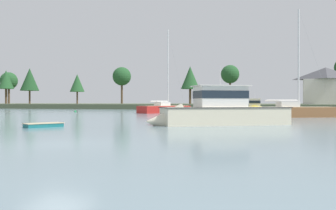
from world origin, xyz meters
The scene contains 16 objects.
ground_plane centered at (0.00, 0.00, 0.00)m, with size 466.91×466.91×0.00m, color gray.
far_shore_bank centered at (0.00, 95.46, 0.59)m, with size 210.11×59.91×1.18m, color #4C563D.
sailboat_wood centered at (8.43, 30.64, 0.29)m, with size 9.72×6.45×12.64m.
dinghy_teal centered at (-6.82, 8.00, 0.10)m, with size 2.06×2.67×0.39m.
cruiser_cream centered at (3.15, 14.11, 0.66)m, with size 10.36×7.81×5.28m.
cruiser_yellow centered at (2.66, 48.45, 0.54)m, with size 2.79×7.60×4.23m.
sailboat_red centered at (-10.34, 41.80, 0.29)m, with size 6.52×9.09×13.75m.
mooring_buoy_green centered at (-26.54, 42.23, 0.07)m, with size 0.38×0.38×0.43m.
shore_tree_far_left centered at (-84.34, 90.92, 8.95)m, with size 5.88×5.88×10.78m.
shore_tree_inland_c centered at (-18.11, 84.59, 8.24)m, with size 4.99×4.99×10.17m.
shore_tree_center_left centered at (-47.98, 76.37, 6.92)m, with size 3.97×3.97×8.20m.
shore_tree_inland_a centered at (-72.31, 86.77, 8.97)m, with size 5.90×5.90×11.42m.
shore_tree_center_right centered at (-78.11, 82.80, 8.76)m, with size 4.80×4.80×10.60m.
shore_tree_right centered at (-43.15, 94.25, 9.77)m, with size 5.83×5.83×11.57m.
shore_tree_right_mid centered at (-8.84, 93.59, 9.55)m, with size 5.22×5.22×11.05m.
cottage_hillside centered at (15.55, 83.65, 5.71)m, with size 10.78×7.54×8.75m.
Camera 1 is at (8.86, -12.53, 1.64)m, focal length 39.96 mm.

